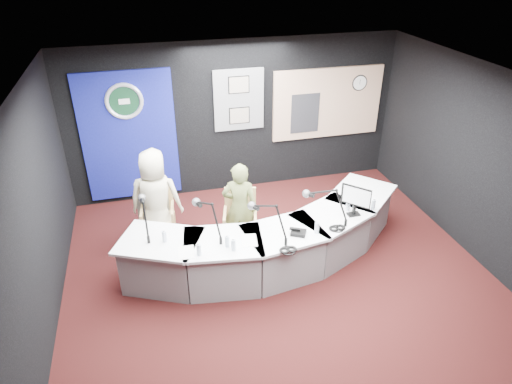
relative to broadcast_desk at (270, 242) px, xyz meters
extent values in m
plane|color=black|center=(0.05, -0.55, -0.38)|extent=(6.00, 6.00, 0.00)
cube|color=silver|center=(0.05, -0.55, 2.42)|extent=(6.00, 6.00, 0.02)
cube|color=black|center=(0.05, 2.45, 1.02)|extent=(6.00, 0.02, 2.80)
cube|color=black|center=(-2.95, -0.55, 1.02)|extent=(0.02, 6.00, 2.80)
cube|color=black|center=(3.05, -0.55, 1.02)|extent=(0.02, 6.00, 2.80)
cube|color=navy|center=(-1.85, 2.42, 0.88)|extent=(1.60, 0.05, 2.30)
torus|color=silver|center=(-1.85, 2.38, 1.52)|extent=(0.63, 0.07, 0.63)
cylinder|color=#0E331C|center=(-1.85, 2.38, 1.52)|extent=(0.48, 0.01, 0.48)
cube|color=slate|center=(0.10, 2.42, 1.38)|extent=(0.90, 0.04, 1.10)
cube|color=gray|center=(0.10, 2.39, 1.65)|extent=(0.34, 0.02, 0.27)
cube|color=gray|center=(0.10, 2.39, 1.09)|extent=(0.34, 0.02, 0.27)
cube|color=tan|center=(1.80, 2.42, 1.18)|extent=(2.12, 0.06, 1.32)
cube|color=#FFE9A1|center=(1.80, 2.41, 1.18)|extent=(2.00, 0.02, 1.20)
cube|color=black|center=(1.35, 2.39, 1.03)|extent=(0.55, 0.02, 0.75)
cylinder|color=white|center=(2.40, 2.39, 1.52)|extent=(0.28, 0.01, 0.28)
cube|color=slate|center=(-1.59, 1.17, 0.24)|extent=(0.51, 0.15, 0.70)
imported|color=beige|center=(-1.55, 0.92, 0.43)|extent=(0.88, 0.67, 1.61)
imported|color=#5C6434|center=(-0.34, 0.47, 0.36)|extent=(0.62, 0.51, 1.46)
cube|color=black|center=(1.21, -0.16, 0.70)|extent=(0.32, 0.34, 0.30)
cube|color=black|center=(0.27, -0.42, 0.40)|extent=(0.25, 0.24, 0.05)
torus|color=black|center=(0.83, -0.44, 0.39)|extent=(0.21, 0.21, 0.03)
torus|color=black|center=(0.02, -0.75, 0.39)|extent=(0.22, 0.22, 0.04)
cube|color=white|center=(-1.26, -0.45, 0.38)|extent=(0.22, 0.30, 0.00)
cube|color=white|center=(-0.41, -0.40, 0.38)|extent=(0.24, 0.32, 0.00)
camera|label=1|loc=(-1.57, -5.23, 3.92)|focal=32.00mm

